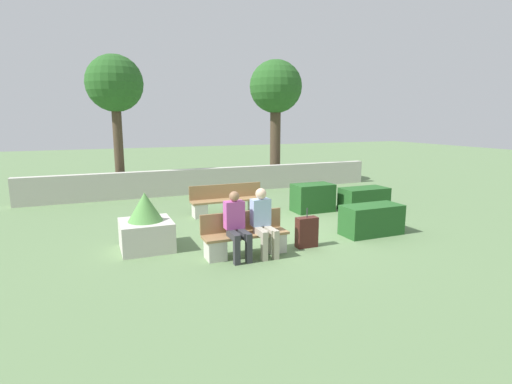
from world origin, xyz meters
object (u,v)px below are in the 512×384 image
(person_seated_woman, at_px, (236,222))
(tree_center_left, at_px, (276,90))
(bench_front, at_px, (245,239))
(bench_left_side, at_px, (228,203))
(person_seated_man, at_px, (263,219))
(planter_corner_left, at_px, (146,226))
(tree_leftmost, at_px, (115,86))
(suitcase, at_px, (307,232))

(person_seated_woman, height_order, tree_center_left, tree_center_left)
(bench_front, relative_size, bench_left_side, 0.81)
(bench_front, height_order, person_seated_man, person_seated_man)
(planter_corner_left, xyz_separation_m, tree_leftmost, (-0.02, 6.51, 3.27))
(person_seated_man, relative_size, tree_leftmost, 0.28)
(person_seated_woman, bearing_deg, tree_leftmost, 101.46)
(bench_left_side, distance_m, person_seated_man, 3.56)
(planter_corner_left, height_order, tree_center_left, tree_center_left)
(person_seated_man, relative_size, suitcase, 1.58)
(suitcase, distance_m, tree_leftmost, 8.99)
(planter_corner_left, distance_m, tree_center_left, 9.78)
(planter_corner_left, distance_m, suitcase, 3.36)
(tree_leftmost, bearing_deg, bench_left_side, -58.60)
(person_seated_woman, bearing_deg, suitcase, 2.74)
(suitcase, bearing_deg, person_seated_man, -175.99)
(person_seated_woman, bearing_deg, planter_corner_left, 141.25)
(suitcase, bearing_deg, tree_leftmost, 112.49)
(person_seated_woman, xyz_separation_m, tree_center_left, (4.64, 8.05, 3.11))
(tree_center_left, bearing_deg, suitcase, -110.82)
(person_seated_man, distance_m, suitcase, 1.12)
(person_seated_man, relative_size, person_seated_woman, 1.02)
(person_seated_man, xyz_separation_m, suitcase, (1.04, 0.07, -0.41))
(bench_left_side, xyz_separation_m, planter_corner_left, (-2.56, -2.27, 0.16))
(suitcase, bearing_deg, bench_left_side, 99.74)
(person_seated_man, distance_m, planter_corner_left, 2.46)
(bench_left_side, bearing_deg, tree_leftmost, 118.47)
(person_seated_woman, distance_m, tree_center_left, 9.80)
(person_seated_woman, bearing_deg, bench_front, 30.76)
(bench_front, xyz_separation_m, tree_center_left, (4.40, 7.91, 3.51))
(bench_left_side, bearing_deg, suitcase, -83.20)
(bench_front, relative_size, planter_corner_left, 1.44)
(person_seated_man, relative_size, planter_corner_left, 1.11)
(bench_left_side, height_order, planter_corner_left, planter_corner_left)
(bench_left_side, relative_size, tree_center_left, 0.43)
(bench_front, bearing_deg, person_seated_man, -22.49)
(person_seated_woman, bearing_deg, tree_center_left, 60.07)
(suitcase, height_order, tree_center_left, tree_center_left)
(tree_center_left, bearing_deg, person_seated_man, -116.85)
(bench_front, height_order, tree_center_left, tree_center_left)
(bench_left_side, height_order, tree_leftmost, tree_leftmost)
(bench_left_side, bearing_deg, planter_corner_left, -141.37)
(person_seated_man, height_order, person_seated_woman, person_seated_man)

